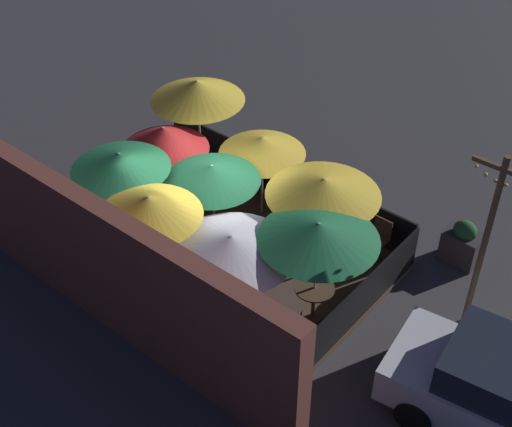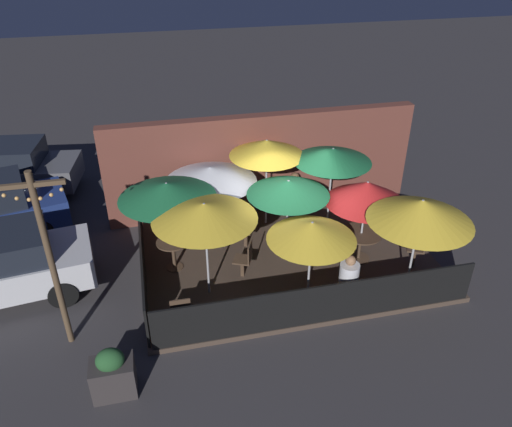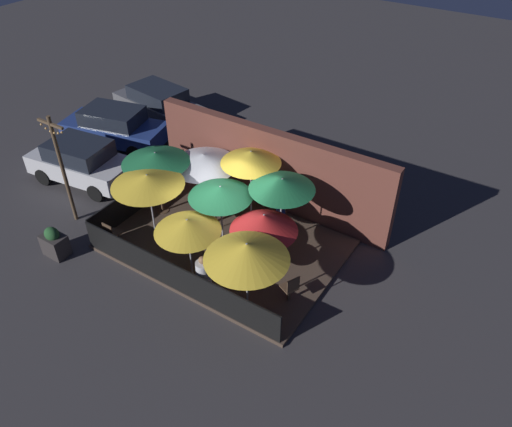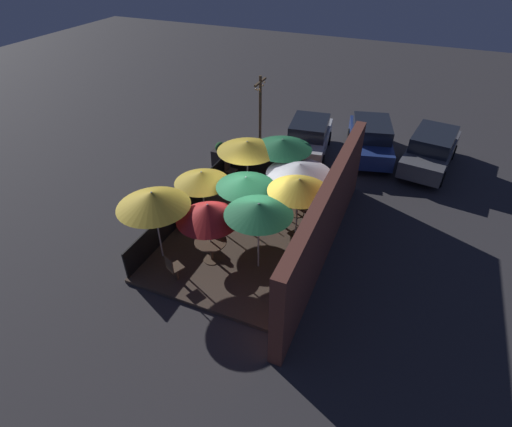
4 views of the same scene
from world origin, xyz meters
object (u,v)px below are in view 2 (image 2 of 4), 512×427
Objects in this scene: patio_chair_3 at (418,247)px; patron_0 at (294,194)px; patio_umbrella_5 at (312,231)px; parked_car_2 at (3,169)px; patio_chair_1 at (245,258)px; patio_umbrella_0 at (367,192)px; patio_umbrella_4 at (288,188)px; planter_box at (113,374)px; patio_umbrella_2 at (210,174)px; patio_umbrella_6 at (421,211)px; patio_umbrella_8 at (333,155)px; patio_chair_0 at (181,312)px; patio_umbrella_7 at (267,148)px; dining_table_2 at (213,220)px; patio_umbrella_1 at (167,190)px; patron_1 at (348,284)px; dining_table_1 at (173,247)px; dining_table_0 at (361,238)px; light_post at (49,254)px; patio_chair_2 at (248,229)px; patio_umbrella_3 at (204,211)px.

patio_chair_3 is 0.76× the size of patron_0.
parked_car_2 is (-7.41, 6.98, -1.07)m from patio_umbrella_5.
patio_umbrella_0 is at bearing -154.97° from patio_chair_1.
planter_box is at bearing -142.77° from patio_umbrella_4.
patio_umbrella_6 is (3.82, -3.21, 0.30)m from patio_umbrella_2.
patio_chair_0 is (-4.21, -3.02, -1.66)m from patio_umbrella_8.
patio_umbrella_7 reaches higher than patio_chair_3.
patio_umbrella_7 reaches higher than dining_table_2.
patio_chair_1 is at bearing -74.48° from dining_table_2.
patio_umbrella_0 is 2.27× the size of patio_chair_0.
patio_umbrella_1 is at bearing -39.90° from parked_car_2.
patron_1 is at bearing -121.78° from patio_umbrella_0.
dining_table_2 is at bearing -50.55° from patio_chair_1.
patio_umbrella_0 is 0.87× the size of patio_umbrella_7.
patio_umbrella_6 is at bearing -40.05° from dining_table_2.
patio_umbrella_6 is 3.09m from patio_umbrella_8.
patio_chair_1 reaches higher than dining_table_1.
planter_box reaches higher than dining_table_1.
patio_umbrella_0 is 2.08m from patio_umbrella_5.
patio_chair_1 is (-3.34, 1.47, -1.68)m from patio_umbrella_6.
dining_table_0 is (-0.46, 1.53, -1.58)m from patio_umbrella_6.
patron_1 is (1.92, -1.49, 0.07)m from patio_chair_1.
patio_umbrella_7 is at bearing 29.38° from patio_umbrella_1.
patio_chair_1 is at bearing 16.15° from light_post.
patio_umbrella_6 is 2.60× the size of patio_chair_0.
patio_chair_0 is at bearing 88.03° from patio_chair_2.
patio_umbrella_2 is 2.89m from patron_0.
dining_table_1 is (-2.64, -1.49, -1.65)m from patio_umbrella_7.
patio_umbrella_4 is 2.95m from patio_umbrella_6.
patio_chair_1 is 4.13m from patio_chair_3.
patio_umbrella_7 reaches higher than patio_umbrella_6.
patron_1 reaches higher than dining_table_1.
patio_umbrella_8 is 2.49× the size of patio_chair_3.
light_post is (-7.19, 0.36, -0.17)m from patio_umbrella_6.
patio_chair_0 is 2.71m from light_post.
planter_box reaches higher than dining_table_2.
patron_1 is 0.28× the size of parked_car_2.
patio_umbrella_3 is 0.98× the size of patio_umbrella_8.
patio_umbrella_5 is at bearing -60.13° from patio_umbrella_2.
patio_umbrella_0 reaches higher than patio_umbrella_5.
patio_chair_3 reaches higher than dining_table_1.
patron_0 is 0.33× the size of light_post.
patio_umbrella_5 is 2.40m from dining_table_0.
parked_car_2 is at bearing 144.50° from dining_table_2.
planter_box is (-1.33, -1.13, -0.17)m from patio_chair_0.
patio_umbrella_6 is at bearing -73.16° from dining_table_0.
patio_umbrella_1 is 7.08m from parked_car_2.
patio_umbrella_4 is at bearing -144.12° from patio_umbrella_8.
dining_table_2 is 1.02× the size of patio_chair_1.
light_post is (-5.77, 0.38, 1.44)m from patron_1.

